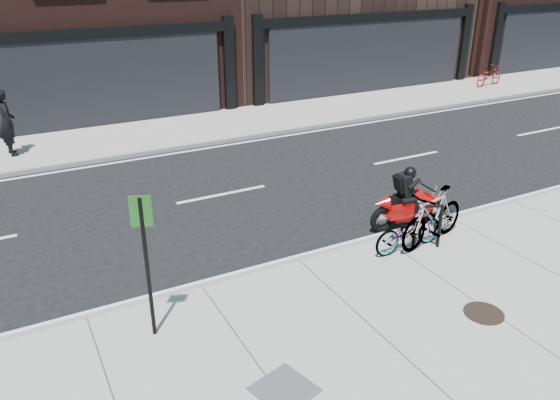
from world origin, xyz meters
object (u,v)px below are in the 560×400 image
bicycle_rear (433,217)px  bicycle_far (489,76)px  bicycle_front (409,230)px  sign_post (146,255)px  pedestrian (7,122)px  manhole_cover (484,313)px  bike_rack (428,223)px  motorcycle (412,202)px  utility_grate (284,389)px

bicycle_rear → bicycle_far: (12.79, 10.41, -0.14)m
bicycle_front → sign_post: 5.39m
pedestrian → manhole_cover: 13.97m
bike_rack → motorcycle: motorcycle is taller
motorcycle → utility_grate: (-4.98, -3.32, -0.44)m
manhole_cover → bicycle_rear: bearing=68.5°
bike_rack → sign_post: 5.74m
pedestrian → sign_post: sign_post is taller
pedestrian → utility_grate: bearing=179.7°
bicycle_rear → utility_grate: size_ratio=2.60×
bike_rack → sign_post: (-5.67, -0.18, 0.85)m
manhole_cover → utility_grate: bearing=180.0°
bicycle_far → utility_grate: bearing=118.0°
motorcycle → manhole_cover: 3.57m
bicycle_front → manhole_cover: bearing=170.6°
utility_grate → sign_post: size_ratio=0.32×
pedestrian → bicycle_far: bearing=-101.2°
bicycle_front → manhole_cover: size_ratio=2.51×
bicycle_front → pedestrian: size_ratio=0.84×
pedestrian → utility_grate: 12.70m
utility_grate → bicycle_front: bearing=29.8°
pedestrian → utility_grate: size_ratio=2.64×
manhole_cover → sign_post: 5.56m
bicycle_front → bicycle_rear: size_ratio=0.85×
pedestrian → sign_post: size_ratio=0.84×
motorcycle → sign_post: (-6.21, -1.29, 0.96)m
bike_rack → sign_post: sign_post is taller
bicycle_far → sign_post: bearing=111.7°
bike_rack → bicycle_far: size_ratio=0.55×
bicycle_front → utility_grate: bearing=118.0°
bicycle_front → utility_grate: bicycle_front is taller
bike_rack → bicycle_rear: 0.26m
pedestrian → motorcycle: bearing=-152.3°
utility_grate → motorcycle: bearing=33.7°
bicycle_far → manhole_cover: (-13.70, -12.74, -0.44)m
pedestrian → bicycle_far: (20.07, 0.35, -0.54)m
pedestrian → manhole_cover: (6.36, -12.39, -0.98)m
manhole_cover → utility_grate: size_ratio=0.88×
bike_rack → sign_post: bearing=-178.2°
motorcycle → utility_grate: bearing=-141.1°
utility_grate → bicycle_rear: bearing=26.5°
bike_rack → bicycle_far: 16.74m
pedestrian → manhole_cover: size_ratio=3.00×
bike_rack → manhole_cover: 2.38m
bicycle_rear → sign_post: sign_post is taller
bicycle_rear → motorcycle: 1.05m
bicycle_front → manhole_cover: 2.39m
motorcycle → bicycle_rear: bearing=-102.2°
bicycle_front → pedestrian: (-6.67, 10.07, 0.56)m
utility_grate → sign_post: (-1.22, 2.03, 1.40)m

